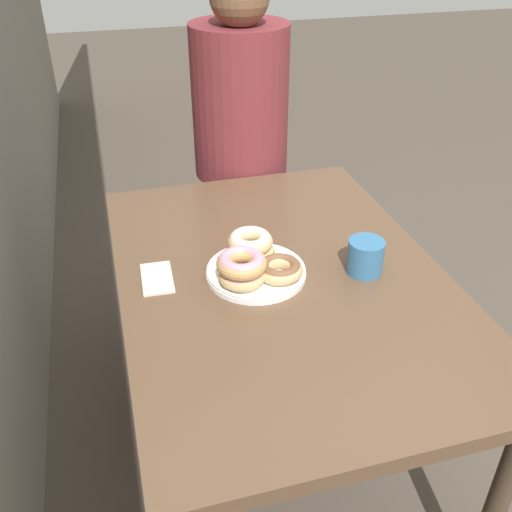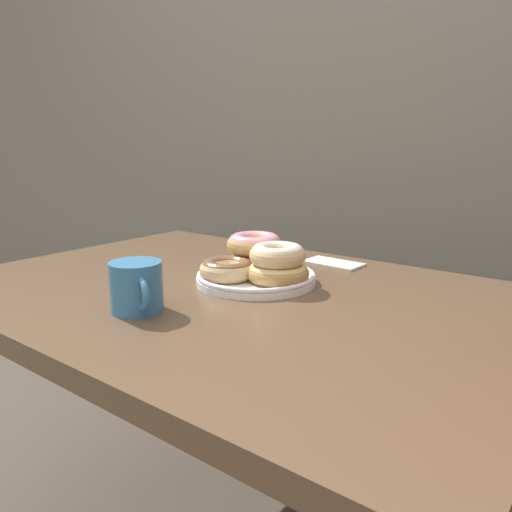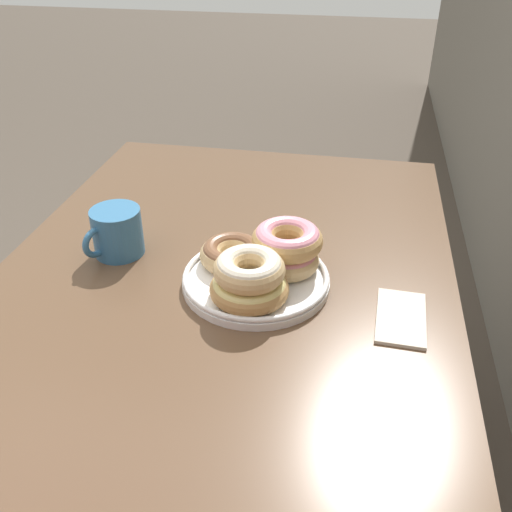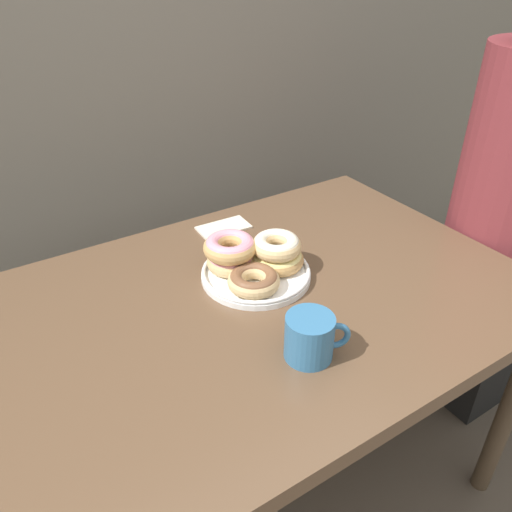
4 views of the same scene
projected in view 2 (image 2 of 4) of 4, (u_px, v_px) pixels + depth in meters
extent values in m
cube|color=slate|center=(393.00, 43.00, 1.50)|extent=(8.00, 0.05, 2.60)
cube|color=brown|center=(232.00, 298.00, 1.05)|extent=(1.21, 0.84, 0.04)
cylinder|color=#473828|center=(181.00, 341.00, 1.73)|extent=(0.05, 0.05, 0.67)
cylinder|color=white|center=(256.00, 280.00, 1.09)|extent=(0.26, 0.26, 0.01)
torus|color=white|center=(256.00, 274.00, 1.09)|extent=(0.26, 0.26, 0.01)
torus|color=#B2844C|center=(278.00, 273.00, 1.05)|extent=(0.17, 0.17, 0.03)
torus|color=#E0D17F|center=(278.00, 270.00, 1.05)|extent=(0.16, 0.16, 0.03)
torus|color=#D6B27A|center=(255.00, 261.00, 1.14)|extent=(0.15, 0.15, 0.04)
torus|color=pink|center=(255.00, 259.00, 1.14)|extent=(0.14, 0.14, 0.03)
torus|color=#D6B27A|center=(227.00, 270.00, 1.07)|extent=(0.17, 0.17, 0.04)
torus|color=brown|center=(227.00, 267.00, 1.07)|extent=(0.15, 0.15, 0.03)
torus|color=#D6B27A|center=(278.00, 255.00, 1.04)|extent=(0.12, 0.12, 0.04)
torus|color=silver|center=(278.00, 252.00, 1.04)|extent=(0.11, 0.11, 0.03)
torus|color=tan|center=(254.00, 244.00, 1.14)|extent=(0.13, 0.13, 0.04)
torus|color=pink|center=(254.00, 241.00, 1.13)|extent=(0.12, 0.12, 0.03)
cylinder|color=teal|center=(136.00, 287.00, 0.90)|extent=(0.09, 0.09, 0.09)
cylinder|color=#382114|center=(135.00, 265.00, 0.89)|extent=(0.08, 0.08, 0.00)
torus|color=teal|center=(144.00, 294.00, 0.85)|extent=(0.06, 0.04, 0.06)
cube|color=beige|center=(333.00, 263.00, 1.25)|extent=(0.15, 0.08, 0.01)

